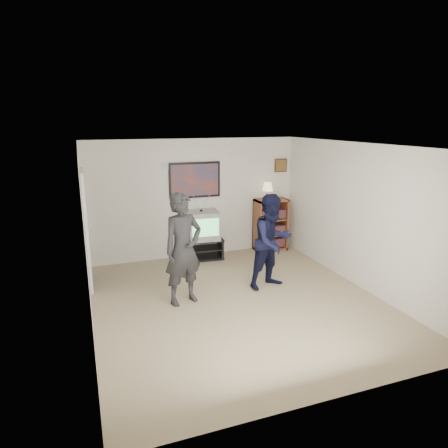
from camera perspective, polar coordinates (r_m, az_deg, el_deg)
room_shell at (r=6.47m, az=1.02°, el=0.20°), size 4.51×5.00×2.51m
media_stand at (r=8.49m, az=-3.21°, el=-3.52°), size 0.92×0.56×0.44m
crt_television at (r=8.35m, az=-3.25°, el=-0.15°), size 0.75×0.65×0.59m
bookshelf at (r=9.02m, az=6.65°, el=-0.11°), size 0.71×0.41×1.17m
table_lamp at (r=8.81m, az=6.23°, el=4.72°), size 0.24×0.24×0.38m
person_tall at (r=6.31m, az=-5.85°, el=-3.59°), size 0.75×0.60×1.80m
person_short at (r=6.95m, az=6.91°, el=-2.48°), size 0.94×0.81×1.66m
controller_left at (r=6.39m, az=-6.68°, el=0.06°), size 0.05×0.13×0.04m
controller_right at (r=7.10m, az=6.25°, el=-0.48°), size 0.06×0.12×0.03m
poster at (r=8.38m, az=-4.19°, el=6.28°), size 1.10×0.03×0.75m
air_vent at (r=8.22m, az=-7.97°, el=8.12°), size 0.28×0.02×0.14m
small_picture at (r=9.10m, az=8.11°, el=8.29°), size 0.30×0.03×0.30m
doorway at (r=7.35m, az=-19.17°, el=-0.88°), size 0.03×0.85×2.00m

